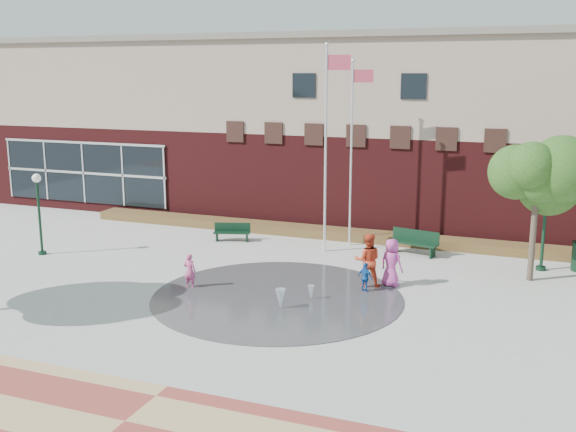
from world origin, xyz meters
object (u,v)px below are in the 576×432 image
(bench_left, at_px, (232,236))
(child_splash, at_px, (190,271))
(flagpole_left, at_px, (352,144))
(flagpole_right, at_px, (327,138))

(bench_left, distance_m, child_splash, 6.71)
(flagpole_left, height_order, flagpole_right, flagpole_right)
(flagpole_right, distance_m, child_splash, 8.12)
(child_splash, bearing_deg, flagpole_left, -115.58)
(flagpole_right, relative_size, child_splash, 6.91)
(flagpole_right, bearing_deg, bench_left, 172.49)
(flagpole_left, bearing_deg, child_splash, -122.44)
(flagpole_left, bearing_deg, flagpole_right, -124.39)
(bench_left, relative_size, child_splash, 1.35)
(bench_left, xyz_separation_m, child_splash, (1.54, -6.52, 0.36))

